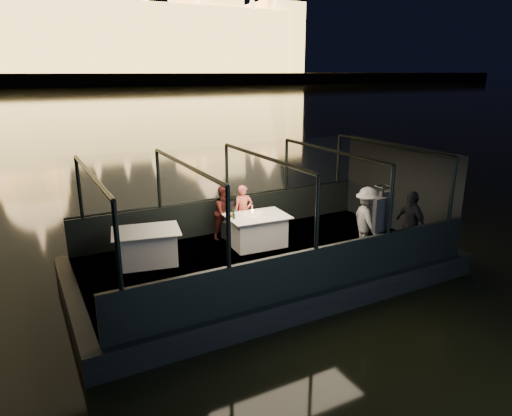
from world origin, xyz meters
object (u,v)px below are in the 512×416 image
chair_port_left (232,221)px  person_woman_coral (243,207)px  dining_table_central (257,231)px  dining_table_aft (147,247)px  passenger_stripe (367,218)px  person_man_maroon (225,210)px  coat_stand (380,229)px  wine_bottle (234,213)px  chair_port_right (250,220)px  passenger_dark (410,221)px

chair_port_left → person_woman_coral: size_ratio=0.67×
dining_table_central → person_woman_coral: size_ratio=1.10×
dining_table_aft → passenger_stripe: size_ratio=0.92×
chair_port_left → person_man_maroon: person_man_maroon is taller
coat_stand → person_woman_coral: (-1.60, 3.23, -0.15)m
dining_table_central → coat_stand: (1.64, -2.41, 0.51)m
chair_port_left → wine_bottle: (-0.29, -0.72, 0.47)m
chair_port_left → wine_bottle: wine_bottle is taller
chair_port_right → person_woman_coral: bearing=117.0°
chair_port_right → person_man_maroon: size_ratio=0.58×
coat_stand → chair_port_left: bearing=121.6°
person_woman_coral → passenger_stripe: 3.11m
passenger_dark → person_woman_coral: bearing=-132.7°
dining_table_central → chair_port_left: (-0.31, 0.76, 0.06)m
person_woman_coral → coat_stand: bearing=-47.6°
person_man_maroon → passenger_stripe: bearing=-63.6°
dining_table_central → wine_bottle: size_ratio=4.88×
chair_port_right → dining_table_central: bearing=-105.7°
dining_table_central → chair_port_right: chair_port_right is taller
passenger_dark → wine_bottle: 4.02m
dining_table_central → chair_port_right: (0.14, 0.65, 0.06)m
dining_table_central → passenger_stripe: 2.61m
wine_bottle → dining_table_aft: bearing=175.4°
wine_bottle → person_man_maroon: bearing=81.0°
wine_bottle → person_woman_coral: bearing=50.8°
dining_table_central → passenger_stripe: bearing=-37.8°
passenger_stripe → coat_stand: bearing=171.9°
chair_port_left → wine_bottle: bearing=-128.9°
chair_port_right → person_man_maroon: bearing=156.9°
person_woman_coral → wine_bottle: 1.02m
chair_port_left → passenger_stripe: size_ratio=0.56×
chair_port_left → coat_stand: size_ratio=0.47×
dining_table_aft → chair_port_left: chair_port_left is taller
dining_table_aft → passenger_dark: passenger_dark is taller
dining_table_aft → dining_table_central: bearing=-4.5°
person_woman_coral → chair_port_left: bearing=-154.4°
passenger_dark → passenger_stripe: bearing=-126.9°
person_woman_coral → passenger_stripe: bearing=-34.2°
chair_port_right → person_man_maroon: person_man_maroon is taller
passenger_stripe → chair_port_right: bearing=57.0°
person_man_maroon → passenger_stripe: (2.50, -2.43, 0.10)m
coat_stand → person_man_maroon: bearing=122.8°
chair_port_left → coat_stand: (1.95, -3.17, 0.45)m
chair_port_left → person_woman_coral: (0.35, 0.06, 0.30)m
chair_port_right → passenger_dark: bearing=-51.7°
dining_table_central → person_man_maroon: (-0.47, 0.86, 0.36)m
passenger_stripe → person_woman_coral: bearing=56.4°
person_man_maroon → passenger_stripe: passenger_stripe is taller
coat_stand → passenger_dark: size_ratio=1.21×
dining_table_aft → coat_stand: coat_stand is taller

